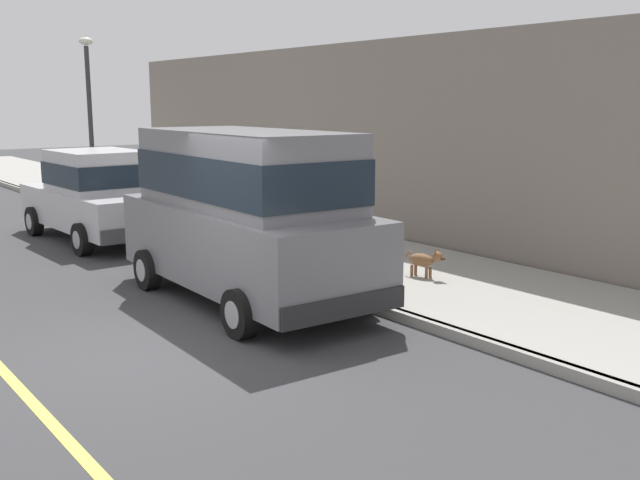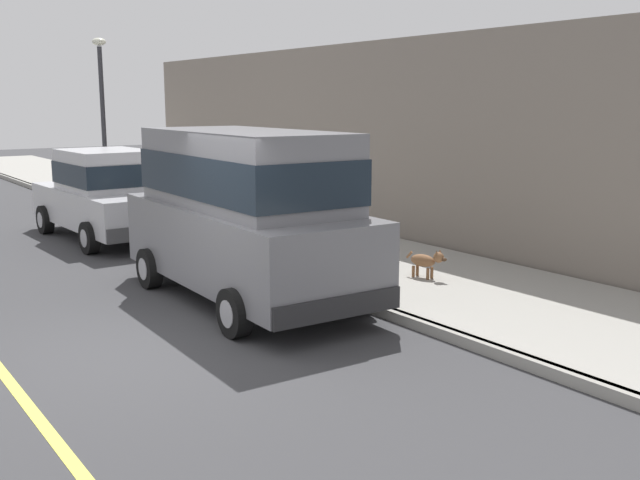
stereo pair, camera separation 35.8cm
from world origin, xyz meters
The scene contains 9 objects.
ground_plane centered at (0.00, 0.00, 0.00)m, with size 80.00×80.00×0.00m, color #38383A.
curb centered at (3.20, 0.00, 0.07)m, with size 0.16×64.00×0.14m, color gray.
sidewalk centered at (5.00, 0.00, 0.07)m, with size 3.60×64.00×0.14m, color #99968E.
lane_centre_line centered at (-1.60, 0.00, 0.00)m, with size 0.12×57.60×0.01m, color #E0D64C.
car_grey_van centered at (2.08, 1.16, 1.39)m, with size 2.26×4.96×2.52m.
car_silver_sedan centered at (2.13, 7.23, 0.98)m, with size 2.13×4.65×1.92m.
dog_brown centered at (4.83, 0.18, 0.43)m, with size 0.31×0.74×0.49m.
street_lamp centered at (3.55, 11.28, 2.91)m, with size 0.36×0.36×4.42m.
building_facade centered at (7.10, 4.76, 2.09)m, with size 0.50×20.00×4.18m, color slate.
Camera 2 is at (-3.16, -8.10, 2.93)m, focal length 40.98 mm.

